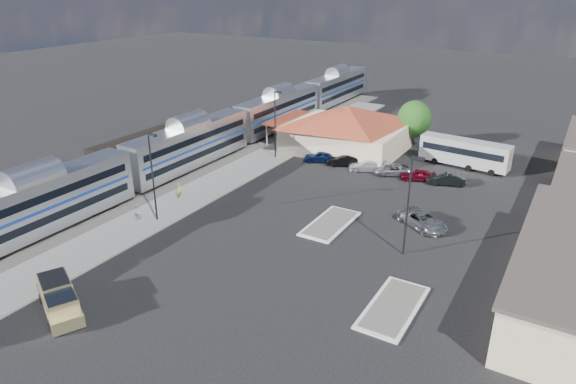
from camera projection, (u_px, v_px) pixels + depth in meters
The scene contains 23 objects.
ground at pixel (284, 223), 50.12m from camera, with size 280.00×280.00×0.00m, color black.
railbed at pixel (177, 162), 66.30m from camera, with size 16.00×100.00×0.12m, color #4C4944.
platform at pixel (223, 180), 60.47m from camera, with size 5.50×92.00×0.18m, color gray.
passenger_train at pixel (190, 146), 63.33m from camera, with size 3.00×104.00×5.55m.
freight_cars at pixel (139, 152), 64.28m from camera, with size 2.80×46.00×4.00m.
station_depot at pixel (346, 128), 70.10m from camera, with size 18.35×12.24×6.20m.
traffic_island_south at pixel (330, 223), 49.79m from camera, with size 3.30×7.50×0.21m.
traffic_island_north at pixel (393, 307), 37.16m from camera, with size 3.30×7.50×0.21m.
lamp_plat_s at pixel (153, 170), 48.40m from camera, with size 1.08×0.25×9.00m.
lamp_plat_n at pixel (276, 119), 65.87m from camera, with size 1.08×0.25×9.00m.
lamp_lot at pixel (410, 198), 42.38m from camera, with size 1.08×0.25×9.00m.
tree_depot at pixel (414, 119), 70.98m from camera, with size 4.71×4.71×6.63m.
pickup_truck at pixel (59, 300), 36.45m from camera, with size 6.20×4.54×2.03m.
suv at pixel (422, 220), 49.00m from camera, with size 2.46×5.34×1.48m, color #989CA0.
coach_bus at pixel (465, 152), 64.14m from camera, with size 11.14×3.43×3.52m.
person_a at pixel (180, 191), 54.93m from camera, with size 0.63×0.41×1.72m, color #C9D141.
person_b at pixel (137, 212), 50.06m from camera, with size 0.80×0.63×1.65m, color white.
parked_car_a at pixel (321, 157), 66.31m from camera, with size 1.75×4.36×1.48m, color #0E1C46.
parked_car_b at pixel (345, 160), 65.05m from camera, with size 1.58×4.54×1.49m, color black.
parked_car_c at pixel (367, 166), 63.34m from camera, with size 1.87×4.61×1.34m, color silver.
parked_car_d at pixel (393, 170), 62.08m from camera, with size 2.22×4.81×1.34m, color gray.
parked_car_e at pixel (418, 175), 60.32m from camera, with size 1.67×4.14×1.41m, color maroon.
parked_car_f at pixel (446, 179), 59.06m from camera, with size 1.48×4.25×1.40m, color black.
Camera 1 is at (23.22, -38.61, 22.15)m, focal length 32.00 mm.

